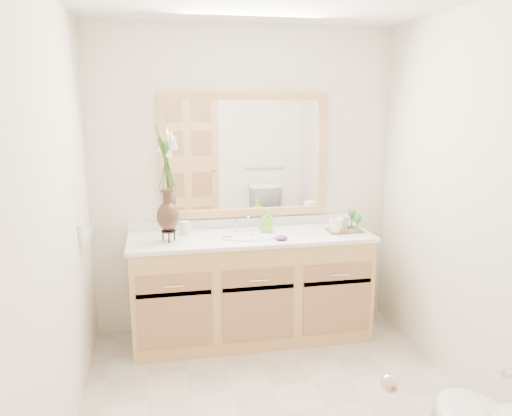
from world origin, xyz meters
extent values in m
plane|color=beige|center=(0.00, 0.00, 0.00)|extent=(2.60, 2.60, 0.00)
cube|color=white|center=(0.00, 1.30, 1.20)|extent=(2.40, 0.02, 2.40)
cube|color=white|center=(0.00, -1.30, 1.20)|extent=(2.40, 0.02, 2.40)
cube|color=white|center=(-1.20, 0.00, 1.20)|extent=(0.02, 2.60, 2.40)
cube|color=white|center=(1.20, 0.00, 1.20)|extent=(0.02, 2.60, 2.40)
cube|color=#D5B667|center=(0.00, 1.01, 0.40)|extent=(1.80, 0.55, 0.80)
cube|color=white|center=(0.00, 1.01, 0.82)|extent=(1.84, 0.57, 0.03)
ellipsoid|color=white|center=(0.00, 0.99, 0.78)|extent=(0.38, 0.30, 0.12)
cylinder|color=silver|center=(0.00, 1.17, 0.89)|extent=(0.02, 0.02, 0.11)
cylinder|color=silver|center=(-0.10, 1.17, 0.87)|extent=(0.02, 0.02, 0.08)
cylinder|color=silver|center=(0.10, 1.17, 0.87)|extent=(0.02, 0.02, 0.08)
cube|color=white|center=(0.00, 1.28, 1.41)|extent=(1.20, 0.01, 0.85)
cube|color=#D5B667|center=(0.00, 1.28, 1.86)|extent=(1.32, 0.04, 0.06)
cube|color=#D5B667|center=(0.00, 1.28, 0.95)|extent=(1.32, 0.04, 0.06)
cube|color=#D5B667|center=(-0.63, 1.28, 1.41)|extent=(0.06, 0.04, 0.85)
cube|color=#D5B667|center=(0.63, 1.28, 1.41)|extent=(0.06, 0.04, 0.85)
cube|color=white|center=(-1.19, 0.76, 0.98)|extent=(0.02, 0.12, 0.12)
cube|color=#D5B667|center=(-0.30, -1.29, 1.00)|extent=(0.80, 0.03, 2.00)
cylinder|color=black|center=(-0.62, 0.97, 0.91)|extent=(0.10, 0.10, 0.01)
ellipsoid|color=#312216|center=(-0.62, 0.97, 1.02)|extent=(0.16, 0.16, 0.21)
cylinder|color=#312216|center=(-0.62, 0.97, 1.15)|extent=(0.07, 0.07, 0.09)
cylinder|color=#4C7A33|center=(-0.62, 0.97, 1.40)|extent=(0.06, 0.06, 0.38)
cylinder|color=white|center=(-0.49, 1.14, 0.88)|extent=(0.08, 0.08, 0.10)
cylinder|color=white|center=(-0.19, 0.95, 0.84)|extent=(0.10, 0.10, 0.01)
cube|color=beige|center=(-0.19, 0.95, 0.85)|extent=(0.07, 0.05, 0.02)
imported|color=#75C92F|center=(0.14, 1.09, 0.91)|extent=(0.09, 0.10, 0.16)
ellipsoid|color=#672776|center=(0.19, 0.84, 0.85)|extent=(0.12, 0.10, 0.03)
cube|color=brown|center=(0.74, 0.99, 0.84)|extent=(0.27, 0.18, 0.01)
imported|color=white|center=(0.65, 0.94, 0.90)|extent=(0.14, 0.14, 0.11)
imported|color=white|center=(0.75, 1.05, 0.90)|extent=(0.11, 0.10, 0.10)
cylinder|color=#287931|center=(0.82, 0.94, 0.85)|extent=(0.06, 0.06, 0.01)
cylinder|color=#287931|center=(0.82, 0.94, 0.89)|extent=(0.01, 0.01, 0.08)
ellipsoid|color=#287931|center=(0.82, 0.94, 0.94)|extent=(0.06, 0.06, 0.07)
cylinder|color=#287931|center=(0.82, 1.05, 0.85)|extent=(0.06, 0.06, 0.01)
cylinder|color=#287931|center=(0.82, 1.05, 0.89)|extent=(0.01, 0.01, 0.09)
ellipsoid|color=#287931|center=(0.82, 1.05, 0.95)|extent=(0.07, 0.07, 0.08)
camera|label=1|loc=(-0.67, -2.57, 1.84)|focal=35.00mm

